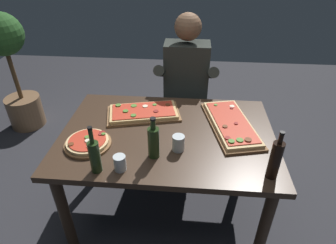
{
  "coord_description": "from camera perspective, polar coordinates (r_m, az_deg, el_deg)",
  "views": [
    {
      "loc": [
        0.14,
        -1.53,
        1.84
      ],
      "look_at": [
        0.0,
        0.05,
        0.79
      ],
      "focal_mm": 30.62,
      "sensor_mm": 36.0,
      "label": 1
    }
  ],
  "objects": [
    {
      "name": "ground_plane",
      "position": [
        2.4,
        -0.11,
        -16.63
      ],
      "size": [
        6.4,
        6.4,
        0.0
      ],
      "primitive_type": "plane",
      "color": "#2D2D33"
    },
    {
      "name": "oil_bottle_amber",
      "position": [
        1.59,
        -14.4,
        -6.48
      ],
      "size": [
        0.06,
        0.06,
        0.29
      ],
      "color": "#233819",
      "rests_on": "dining_table"
    },
    {
      "name": "pizza_rectangular_front",
      "position": [
        2.07,
        -4.93,
        1.92
      ],
      "size": [
        0.56,
        0.38,
        0.05
      ],
      "color": "brown",
      "rests_on": "dining_table"
    },
    {
      "name": "diner_chair",
      "position": [
        2.75,
        3.46,
        3.86
      ],
      "size": [
        0.44,
        0.44,
        0.87
      ],
      "color": "#3D2B1E",
      "rests_on": "ground_plane"
    },
    {
      "name": "pizza_round_far",
      "position": [
        1.84,
        -15.67,
        -3.96
      ],
      "size": [
        0.29,
        0.29,
        0.05
      ],
      "color": "brown",
      "rests_on": "dining_table"
    },
    {
      "name": "tumbler_near_camera",
      "position": [
        1.61,
        -9.57,
        -8.04
      ],
      "size": [
        0.07,
        0.07,
        0.09
      ],
      "color": "silver",
      "rests_on": "dining_table"
    },
    {
      "name": "dining_table",
      "position": [
        1.95,
        -0.13,
        -4.37
      ],
      "size": [
        1.4,
        0.96,
        0.74
      ],
      "color": "#3D2B1E",
      "rests_on": "ground_plane"
    },
    {
      "name": "pizza_rectangular_left",
      "position": [
        1.99,
        12.44,
        -0.34
      ],
      "size": [
        0.4,
        0.65,
        0.05
      ],
      "color": "brown",
      "rests_on": "dining_table"
    },
    {
      "name": "tumbler_far_side",
      "position": [
        1.72,
        2.07,
        -4.37
      ],
      "size": [
        0.07,
        0.07,
        0.1
      ],
      "color": "silver",
      "rests_on": "dining_table"
    },
    {
      "name": "seated_diner",
      "position": [
        2.52,
        3.56,
        7.58
      ],
      "size": [
        0.53,
        0.41,
        1.33
      ],
      "color": "#23232D",
      "rests_on": "ground_plane"
    },
    {
      "name": "wine_bottle_dark",
      "position": [
        1.64,
        -2.89,
        -3.89
      ],
      "size": [
        0.07,
        0.07,
        0.27
      ],
      "color": "#233819",
      "rests_on": "dining_table"
    },
    {
      "name": "vinegar_bottle_green",
      "position": [
        1.6,
        20.57,
        -6.99
      ],
      "size": [
        0.06,
        0.06,
        0.29
      ],
      "color": "black",
      "rests_on": "dining_table"
    },
    {
      "name": "potted_plant_corner",
      "position": [
        3.38,
        -28.68,
        9.53
      ],
      "size": [
        0.42,
        0.42,
        1.24
      ],
      "color": "#846042",
      "rests_on": "ground_plane"
    }
  ]
}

